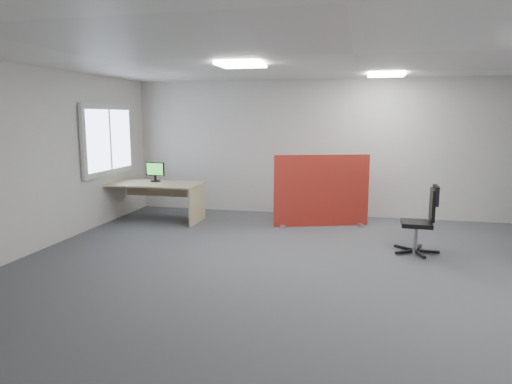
% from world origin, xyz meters
% --- Properties ---
extents(floor, '(9.00, 9.00, 0.00)m').
position_xyz_m(floor, '(0.00, 0.00, 0.00)').
color(floor, '#53565B').
rests_on(floor, ground).
extents(ceiling, '(9.00, 7.00, 0.02)m').
position_xyz_m(ceiling, '(0.00, 0.00, 2.70)').
color(ceiling, white).
rests_on(ceiling, wall_back).
extents(wall_back, '(9.00, 0.02, 2.70)m').
position_xyz_m(wall_back, '(0.00, 3.50, 1.35)').
color(wall_back, silver).
rests_on(wall_back, floor).
extents(wall_front, '(9.00, 0.02, 2.70)m').
position_xyz_m(wall_front, '(0.00, -3.50, 1.35)').
color(wall_front, silver).
rests_on(wall_front, floor).
extents(wall_left, '(0.02, 7.00, 2.70)m').
position_xyz_m(wall_left, '(-4.50, 0.00, 1.35)').
color(wall_left, silver).
rests_on(wall_left, floor).
extents(window, '(0.06, 1.70, 1.30)m').
position_xyz_m(window, '(-4.44, 2.00, 1.55)').
color(window, white).
rests_on(window, wall_left).
extents(ceiling_lights, '(4.10, 4.10, 0.04)m').
position_xyz_m(ceiling_lights, '(0.33, 0.67, 2.67)').
color(ceiling_lights, white).
rests_on(ceiling_lights, ceiling).
extents(red_divider, '(1.66, 0.59, 1.30)m').
position_xyz_m(red_divider, '(-0.53, 2.51, 0.64)').
color(red_divider, maroon).
rests_on(red_divider, floor).
extents(second_desk, '(1.78, 0.89, 0.73)m').
position_xyz_m(second_desk, '(-3.68, 2.29, 0.56)').
color(second_desk, '#C9B781').
rests_on(second_desk, floor).
extents(monitor_second, '(0.41, 0.19, 0.38)m').
position_xyz_m(monitor_second, '(-3.73, 2.42, 0.94)').
color(monitor_second, black).
rests_on(monitor_second, second_desk).
extents(office_chair, '(0.63, 0.66, 0.99)m').
position_xyz_m(office_chair, '(1.06, 1.13, 0.56)').
color(office_chair, black).
rests_on(office_chair, floor).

